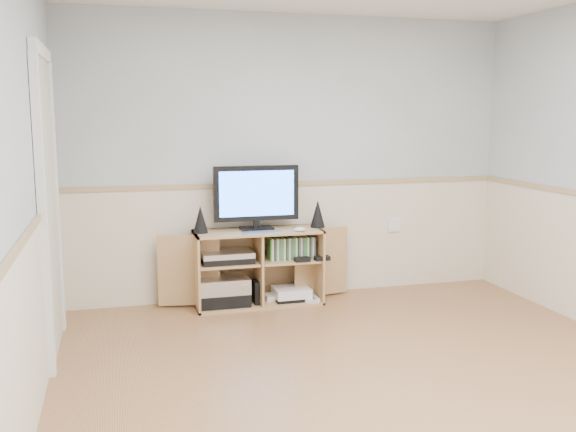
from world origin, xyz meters
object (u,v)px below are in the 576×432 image
object	(u,v)px
monitor	(256,195)
keyboard	(262,233)
media_cabinet	(257,265)
game_consoles	(290,294)

from	to	relation	value
monitor	keyboard	xyz separation A→B (m)	(0.01, -0.19, -0.29)
media_cabinet	game_consoles	bearing A→B (deg)	-12.69
keyboard	game_consoles	distance (m)	0.66
game_consoles	monitor	bearing A→B (deg)	167.85
keyboard	monitor	bearing A→B (deg)	91.53
media_cabinet	keyboard	distance (m)	0.38
monitor	game_consoles	size ratio (longest dim) A/B	1.64
media_cabinet	game_consoles	size ratio (longest dim) A/B	3.79
media_cabinet	monitor	size ratio (longest dim) A/B	2.31
keyboard	game_consoles	bearing A→B (deg)	24.00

